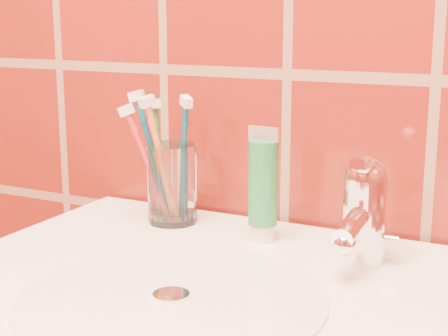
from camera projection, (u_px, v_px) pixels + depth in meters
The scene contains 8 objects.
glass_tumbler at pixel (172, 184), 0.89m from camera, with size 0.06×0.06×0.10m, color white.
toothpaste_tube at pixel (263, 188), 0.81m from camera, with size 0.04×0.04×0.14m.
faucet at pixel (364, 206), 0.74m from camera, with size 0.05×0.11×0.12m.
toothbrush_0 at pixel (162, 162), 0.86m from camera, with size 0.04×0.06×0.18m, color orange, non-canonical shape.
toothbrush_1 at pixel (160, 162), 0.89m from camera, with size 0.05×0.04×0.17m, color #1D6F2B, non-canonical shape.
toothbrush_2 at pixel (150, 166), 0.88m from camera, with size 0.07×0.05×0.16m, color red, non-canonical shape.
toothbrush_3 at pixel (182, 161), 0.87m from camera, with size 0.05×0.05×0.18m, color navy, non-canonical shape.
toothbrush_4 at pixel (154, 159), 0.88m from camera, with size 0.06×0.04×0.18m, color #0B4C62, non-canonical shape.
Camera 1 is at (0.32, 0.39, 1.12)m, focal length 55.00 mm.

